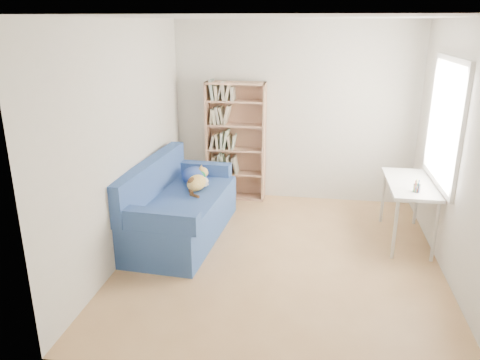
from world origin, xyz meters
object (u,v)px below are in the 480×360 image
Objects in this scene: desk at (410,189)px; pen_cup at (417,187)px; bookshelf at (236,146)px; sofa at (178,208)px.

desk is 0.37m from pen_cup.
pen_cup reaches higher than desk.
bookshelf reaches higher than pen_cup.
bookshelf is at bearing 153.87° from desk.
pen_cup is at bearing -32.55° from bookshelf.
desk is at bearing -26.13° from bookshelf.
bookshelf is 2.73m from pen_cup.
pen_cup is (0.00, -0.34, 0.13)m from desk.
desk is 7.73× the size of pen_cup.
sofa is 2.81m from desk.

